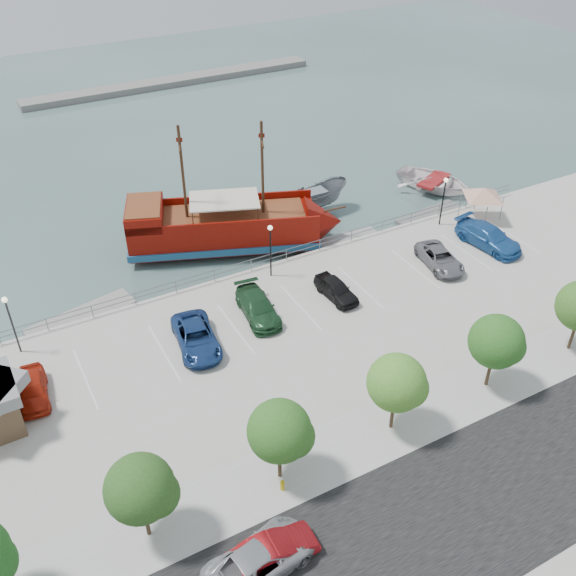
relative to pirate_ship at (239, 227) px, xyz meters
name	(u,v)px	position (x,y,z in m)	size (l,w,h in m)	color
ground	(315,334)	(-0.36, -12.80, -1.87)	(160.00, 160.00, 0.00)	#38514D
street	(478,500)	(-0.36, -28.80, -0.86)	(100.00, 8.00, 0.04)	black
sidewalk	(405,420)	(-0.36, -22.80, -0.85)	(100.00, 4.00, 0.05)	#A19F9B
seawall_railing	(263,261)	(-0.36, -5.00, -0.34)	(50.00, 0.06, 1.00)	slate
far_shore	(173,81)	(9.64, 42.20, -1.47)	(40.00, 3.00, 0.80)	slate
pirate_ship	(239,227)	(0.00, 0.00, 0.00)	(17.93, 10.63, 11.15)	#720B03
patrol_boat	(316,201)	(8.37, 1.93, -0.63)	(2.40, 6.39, 2.47)	slate
speedboat	(434,183)	(20.51, 0.39, -1.11)	(5.20, 7.28, 1.51)	white
dock_west	(82,318)	(-13.98, -3.60, -1.65)	(7.65, 2.19, 0.44)	gray
dock_mid	(342,241)	(7.66, -3.60, -1.68)	(6.69, 1.91, 0.38)	gray
dock_east	(430,215)	(16.93, -3.60, -1.68)	(6.73, 1.92, 0.38)	slate
canopy_tent	(484,188)	(19.17, -7.21, 2.10)	(5.03, 5.03, 3.41)	slate
street_van	(261,558)	(-11.48, -26.87, -0.13)	(2.45, 5.30, 1.47)	#9FA1A6
street_sedan	(273,551)	(-10.80, -26.79, -0.17)	(1.47, 4.21, 1.39)	#AF151A
fire_hydrant	(282,485)	(-8.64, -23.60, -0.49)	(0.24, 0.24, 0.69)	#C19F0A
lamp_post_left	(9,315)	(-18.36, -6.30, 2.07)	(0.36, 0.36, 4.28)	black
lamp_post_mid	(270,242)	(-0.36, -6.30, 2.07)	(0.36, 0.36, 4.28)	black
lamp_post_right	(444,193)	(15.64, -6.30, 2.07)	(0.36, 0.36, 4.28)	black
tree_b	(144,490)	(-15.21, -22.88, 2.43)	(3.30, 3.20, 5.00)	#473321
tree_c	(283,432)	(-8.21, -22.88, 2.43)	(3.30, 3.20, 5.00)	#473321
tree_d	(399,384)	(-1.21, -22.88, 2.43)	(3.30, 3.20, 5.00)	#473321
tree_e	(499,343)	(5.79, -22.88, 2.43)	(3.30, 3.20, 5.00)	#473321
parked_car_a	(33,389)	(-18.35, -10.99, -0.17)	(1.65, 4.09, 1.39)	red
parked_car_c	(196,337)	(-8.27, -11.24, -0.13)	(2.45, 5.32, 1.48)	navy
parked_car_d	(258,307)	(-3.39, -10.23, -0.13)	(2.06, 5.07, 1.47)	#204B29
parked_car_e	(336,289)	(2.46, -10.94, -0.19)	(1.61, 3.99, 1.36)	black
parked_car_g	(440,258)	(11.51, -11.28, -0.20)	(2.22, 4.80, 1.34)	slate
parked_car_h	(489,237)	(16.75, -10.86, -0.03)	(2.34, 5.75, 1.67)	#23589C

